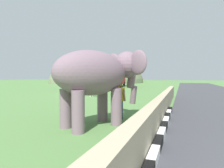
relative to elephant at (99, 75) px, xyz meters
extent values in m
cube|color=white|center=(-2.65, -2.45, -1.85)|extent=(0.90, 0.20, 0.24)
cube|color=black|center=(-1.75, -2.45, -1.85)|extent=(0.90, 0.20, 0.24)
cube|color=white|center=(-0.85, -2.45, -1.85)|extent=(0.90, 0.20, 0.24)
cube|color=black|center=(0.05, -2.45, -1.85)|extent=(0.90, 0.20, 0.24)
cube|color=white|center=(0.95, -2.45, -1.85)|extent=(0.90, 0.20, 0.24)
cube|color=black|center=(1.85, -2.45, -1.85)|extent=(0.90, 0.20, 0.24)
cube|color=white|center=(2.75, -2.45, -1.85)|extent=(0.90, 0.20, 0.24)
cube|color=black|center=(3.65, -2.45, -1.85)|extent=(0.90, 0.20, 0.24)
cube|color=tan|center=(-1.65, -2.15, -1.47)|extent=(28.00, 0.36, 1.00)
cylinder|color=slate|center=(0.65, 0.14, -1.26)|extent=(0.44, 0.44, 1.44)
cylinder|color=slate|center=(0.20, -0.63, -1.26)|extent=(0.44, 0.44, 1.44)
cylinder|color=slate|center=(-0.82, 1.00, -1.26)|extent=(0.44, 0.44, 1.44)
cylinder|color=slate|center=(-1.27, 0.22, -1.26)|extent=(0.44, 0.44, 1.44)
ellipsoid|color=slate|center=(-0.31, 0.18, 0.06)|extent=(3.48, 2.94, 1.70)
sphere|color=slate|center=(1.30, -0.76, 0.44)|extent=(1.16, 1.16, 1.16)
ellipsoid|color=#D84C8C|center=(1.55, -0.90, 0.59)|extent=(0.63, 0.73, 0.44)
ellipsoid|color=slate|center=(1.57, -0.01, 0.49)|extent=(0.66, 0.90, 1.00)
ellipsoid|color=slate|center=(0.79, -1.36, 0.49)|extent=(0.66, 0.90, 1.00)
cylinder|color=slate|center=(1.55, -0.90, -0.11)|extent=(0.55, 0.62, 1.00)
cylinder|color=slate|center=(1.65, -0.96, -0.91)|extent=(0.41, 0.46, 0.83)
cone|color=beige|center=(1.64, -0.63, -0.01)|extent=(0.40, 0.56, 0.22)
cone|color=beige|center=(1.36, -1.11, -0.01)|extent=(0.40, 0.56, 0.22)
cylinder|color=navy|center=(1.32, -0.33, -1.56)|extent=(0.15, 0.15, 0.82)
cylinder|color=navy|center=(1.24, -0.51, -1.56)|extent=(0.15, 0.15, 0.82)
cube|color=yellow|center=(1.28, -0.42, -0.86)|extent=(0.38, 0.46, 0.58)
cylinder|color=#9E7251|center=(1.38, -0.18, -0.89)|extent=(0.13, 0.14, 0.52)
cylinder|color=#9E7251|center=(1.18, -0.66, -0.89)|extent=(0.14, 0.18, 0.53)
sphere|color=#9E7251|center=(1.28, -0.42, -0.43)|extent=(0.23, 0.23, 0.23)
cube|color=silver|center=(17.59, 8.45, 0.03)|extent=(8.90, 3.36, 3.00)
cube|color=#3F5160|center=(17.59, 8.45, 0.57)|extent=(8.21, 3.33, 0.76)
cylinder|color=black|center=(20.47, 9.31, -1.47)|extent=(1.03, 0.40, 1.00)
cylinder|color=black|center=(20.24, 7.02, -1.47)|extent=(1.03, 0.40, 1.00)
cylinder|color=black|center=(14.94, 9.87, -1.47)|extent=(1.03, 0.40, 1.00)
cylinder|color=black|center=(14.70, 7.58, -1.47)|extent=(1.03, 0.40, 1.00)
cube|color=#B21E1E|center=(28.44, 8.82, 0.03)|extent=(8.86, 3.92, 3.00)
cube|color=#3F5160|center=(28.44, 8.82, 0.57)|extent=(8.19, 3.84, 0.76)
cylinder|color=black|center=(30.95, 10.42, -1.47)|extent=(1.04, 0.47, 1.00)
cylinder|color=black|center=(31.34, 8.15, -1.47)|extent=(1.04, 0.47, 1.00)
cylinder|color=black|center=(25.55, 9.49, -1.47)|extent=(1.04, 0.47, 1.00)
cylinder|color=black|center=(25.94, 7.22, -1.47)|extent=(1.04, 0.47, 1.00)
cylinder|color=beige|center=(9.46, 5.08, -1.65)|extent=(0.12, 0.12, 0.65)
cylinder|color=beige|center=(9.82, 5.03, -1.65)|extent=(0.12, 0.12, 0.65)
cylinder|color=beige|center=(9.35, 4.18, -1.65)|extent=(0.12, 0.12, 0.65)
cylinder|color=beige|center=(9.71, 4.14, -1.65)|extent=(0.12, 0.12, 0.65)
ellipsoid|color=beige|center=(9.59, 4.61, -1.08)|extent=(0.78, 1.56, 0.66)
ellipsoid|color=beige|center=(9.70, 5.53, -0.98)|extent=(0.31, 0.43, 0.32)
ellipsoid|color=#717C58|center=(51.35, 22.64, -1.97)|extent=(35.82, 28.66, 17.52)
camera|label=1|loc=(-6.90, -3.02, -0.09)|focal=30.99mm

